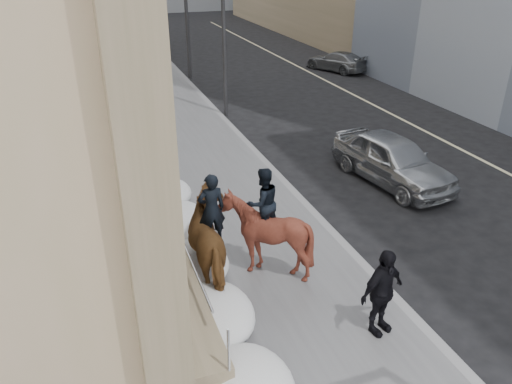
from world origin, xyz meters
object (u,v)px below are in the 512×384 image
Objects in this scene: mounted_horse_left at (215,240)px; pedestrian at (382,292)px; mounted_horse_right at (264,231)px; car_grey at (337,61)px; car_silver at (392,159)px.

mounted_horse_left is 1.41× the size of pedestrian.
mounted_horse_right reaches higher than car_grey.
mounted_horse_left is 1.21m from mounted_horse_right.
mounted_horse_left is at bearing -161.49° from car_silver.
mounted_horse_left reaches higher than car_grey.
pedestrian is 7.83m from car_silver.
mounted_horse_right is 0.56× the size of car_silver.
mounted_horse_right is at bearing -157.10° from car_silver.
mounted_horse_right is at bearing 179.16° from mounted_horse_left.
mounted_horse_left is 0.65× the size of car_grey.
pedestrian is (2.69, -2.77, -0.16)m from mounted_horse_left.
mounted_horse_right is at bearing 102.03° from pedestrian.
pedestrian is at bearing 107.09° from mounted_horse_right.
mounted_horse_left is 3.87m from pedestrian.
mounted_horse_left reaches higher than car_silver.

